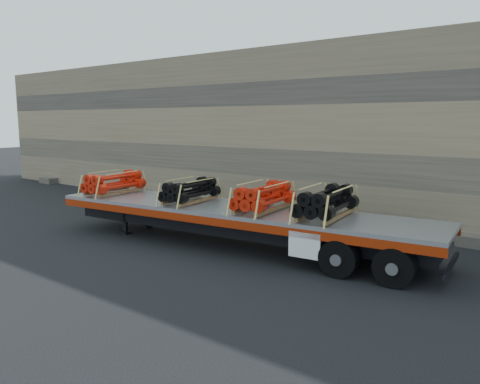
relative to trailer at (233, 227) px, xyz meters
The scene contains 7 objects.
ground 1.04m from the trailer, behind, with size 120.00×120.00×0.00m, color black.
rock_wall 7.14m from the trailer, 97.15° to the left, with size 44.00×3.00×7.00m, color #7A6B54.
trailer is the anchor object (origin of this frame).
bundle_front 5.33m from the trailer, behind, with size 1.10×2.20×0.78m, color red, non-canonical shape.
bundle_midfront 1.96m from the trailer, behind, with size 1.04×2.08×0.74m, color black, non-canonical shape.
bundle_midrear 1.51m from the trailer, ahead, with size 1.12×2.25×0.80m, color red, non-canonical shape.
bundle_rear 3.27m from the trailer, ahead, with size 1.16×2.32×0.82m, color black, non-canonical shape.
Camera 1 is at (9.84, -11.33, 3.99)m, focal length 35.00 mm.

